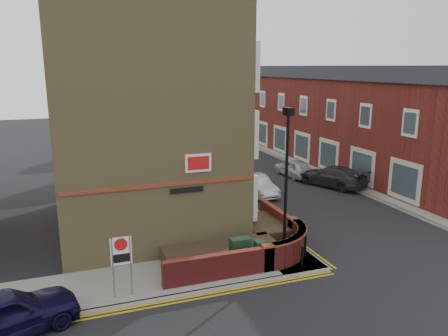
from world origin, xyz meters
TOP-DOWN VIEW (x-y plane):
  - ground at (0.00, 0.00)m, footprint 120.00×120.00m
  - pavement_corner at (-3.50, 1.50)m, footprint 13.00×3.00m
  - pavement_main at (2.00, 16.00)m, footprint 2.00×32.00m
  - pavement_far at (13.00, 13.00)m, footprint 4.00×40.00m
  - kerb_side at (-3.50, 0.00)m, footprint 13.00×0.15m
  - kerb_main_near at (3.00, 16.00)m, footprint 0.15×32.00m
  - kerb_main_far at (11.00, 13.00)m, footprint 0.15×40.00m
  - yellow_lines_side at (-3.50, -0.25)m, footprint 13.00×0.28m
  - yellow_lines_main at (3.25, 16.00)m, footprint 0.28×32.00m
  - corner_building at (-2.84, 8.00)m, footprint 8.95×10.40m
  - garden_wall at (0.00, 2.50)m, footprint 6.80×6.00m
  - lamppost at (1.60, 1.20)m, footprint 0.25×0.50m
  - utility_cabinet_large at (-0.30, 1.30)m, footprint 0.80×0.45m
  - utility_cabinet_small at (0.50, 1.00)m, footprint 0.55×0.40m
  - bollard_near at (2.00, 0.40)m, footprint 0.11×0.11m
  - bollard_far at (2.60, 1.20)m, footprint 0.11×0.11m
  - zone_sign at (-5.00, 0.50)m, footprint 0.72×0.07m
  - far_terrace at (14.50, 17.00)m, footprint 5.40×30.40m
  - far_terrace_cream at (14.50, 38.00)m, footprint 5.40×12.40m
  - tree_near at (2.00, 14.05)m, footprint 3.64×3.65m
  - tree_mid at (2.00, 22.05)m, footprint 4.03×4.03m
  - tree_far at (2.00, 30.05)m, footprint 3.81×3.81m
  - traffic_light_assembly at (2.40, 25.00)m, footprint 0.20×0.16m
  - navy_hatchback at (-8.61, -0.50)m, footprint 4.67×3.17m
  - silver_car_near at (4.59, 10.64)m, footprint 1.59×3.90m
  - red_car_main at (5.00, 20.59)m, footprint 3.26×5.42m
  - grey_car_far at (10.21, 10.78)m, footprint 3.69×5.19m
  - silver_car_far at (9.09, 14.00)m, footprint 1.80×3.90m

SIDE VIEW (x-z plane):
  - ground at x=0.00m, z-range 0.00..0.00m
  - garden_wall at x=0.00m, z-range -0.60..0.60m
  - yellow_lines_side at x=-3.50m, z-range 0.00..0.01m
  - yellow_lines_main at x=3.25m, z-range 0.00..0.01m
  - pavement_corner at x=-3.50m, z-range 0.00..0.12m
  - pavement_main at x=2.00m, z-range 0.00..0.12m
  - pavement_far at x=13.00m, z-range 0.00..0.12m
  - kerb_side at x=-3.50m, z-range 0.00..0.12m
  - kerb_main_near at x=3.00m, z-range 0.00..0.12m
  - kerb_main_far at x=11.00m, z-range 0.00..0.12m
  - bollard_near at x=2.00m, z-range 0.12..1.02m
  - bollard_far at x=2.60m, z-range 0.12..1.02m
  - silver_car_near at x=4.59m, z-range 0.00..1.26m
  - silver_car_far at x=9.09m, z-range 0.00..1.29m
  - utility_cabinet_small at x=0.50m, z-range 0.12..1.22m
  - grey_car_far at x=10.21m, z-range 0.00..1.40m
  - red_car_main at x=5.00m, z-range 0.00..1.41m
  - utility_cabinet_large at x=-0.30m, z-range 0.12..1.32m
  - navy_hatchback at x=-8.61m, z-range 0.00..1.48m
  - zone_sign at x=-5.00m, z-range 0.54..2.74m
  - traffic_light_assembly at x=2.40m, z-range 0.68..4.88m
  - lamppost at x=1.60m, z-range 0.19..6.49m
  - far_terrace at x=14.50m, z-range 0.04..8.04m
  - far_terrace_cream at x=14.50m, z-range 0.05..8.05m
  - tree_near at x=2.00m, z-range 1.35..8.05m
  - tree_far at x=2.00m, z-range 1.41..8.42m
  - tree_mid at x=2.00m, z-range 1.49..8.91m
  - corner_building at x=-2.84m, z-range -0.57..13.03m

